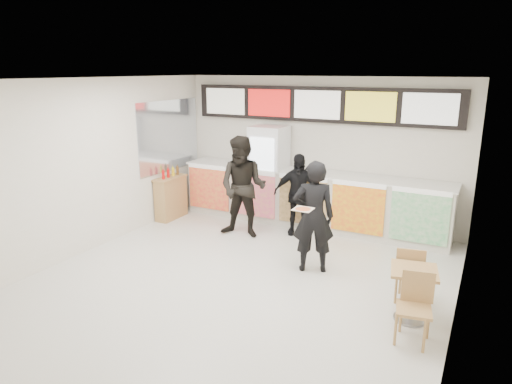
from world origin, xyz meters
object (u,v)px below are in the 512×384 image
Objects in this scene: customer_main at (313,217)px; condiment_ledge at (171,197)px; service_counter at (309,199)px; customer_mid at (298,194)px; drinks_fridge at (269,174)px; cafe_table at (413,285)px; customer_left at (243,187)px.

customer_main reaches higher than condiment_ledge.
customer_mid is at bearing -93.72° from service_counter.
customer_mid is (-0.04, -0.54, 0.23)m from service_counter.
drinks_fridge is 1.84× the size of condiment_ledge.
condiment_ledge reaches higher than cafe_table.
cafe_table is at bearing -39.75° from drinks_fridge.
drinks_fridge reaches higher than condiment_ledge.
condiment_ledge is (-3.65, 1.09, -0.43)m from customer_main.
service_counter is 1.51m from customer_left.
customer_mid reaches higher than condiment_ledge.
customer_left is 1.99m from condiment_ledge.
customer_main is (1.77, -2.02, -0.10)m from drinks_fridge.
service_counter is 2.96m from condiment_ledge.
drinks_fridge reaches higher than customer_left.
cafe_table is at bearing -57.50° from customer_mid.
customer_main is 1.22× the size of cafe_table.
customer_main is 1.91m from cafe_table.
customer_left is 1.07m from customer_mid.
service_counter is 2.78× the size of drinks_fridge.
cafe_table is (2.50, -2.84, -0.08)m from service_counter.
drinks_fridge is at bearing 83.68° from customer_left.
customer_left is (-0.91, -1.14, 0.40)m from service_counter.
condiment_ledge is at bearing -162.14° from service_counter.
condiment_ledge is at bearing 149.23° from cafe_table.
service_counter is 1.03m from drinks_fridge.
customer_mid reaches higher than service_counter.
drinks_fridge is at bearing 26.13° from condiment_ledge.
customer_mid is at bearing 127.00° from cafe_table.
customer_main reaches higher than customer_mid.
service_counter is 3.78m from cafe_table.
service_counter is 3.76× the size of cafe_table.
condiment_ledge is (-2.82, -0.91, -0.11)m from service_counter.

